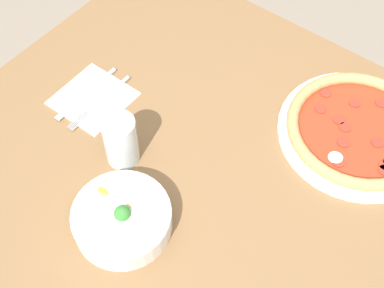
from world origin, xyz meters
TOP-DOWN VIEW (x-y plane):
  - dining_table at (0.00, 0.00)m, footprint 1.17×1.00m
  - pizza at (-0.19, -0.28)m, footprint 0.35×0.35m
  - bowl at (0.07, 0.20)m, footprint 0.19×0.19m
  - napkin at (0.34, 0.00)m, footprint 0.16×0.16m
  - fork at (0.32, -0.00)m, footprint 0.01×0.19m
  - knife at (0.36, -0.01)m, footprint 0.02×0.19m
  - glass at (0.18, 0.08)m, footprint 0.07×0.07m

SIDE VIEW (x-z plane):
  - dining_table at x=0.00m, z-range 0.28..1.03m
  - napkin at x=0.34m, z-range 0.75..0.76m
  - knife at x=0.36m, z-range 0.76..0.76m
  - fork at x=0.32m, z-range 0.76..0.76m
  - pizza at x=-0.19m, z-range 0.75..0.79m
  - bowl at x=0.07m, z-range 0.75..0.82m
  - glass at x=0.18m, z-range 0.75..0.87m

